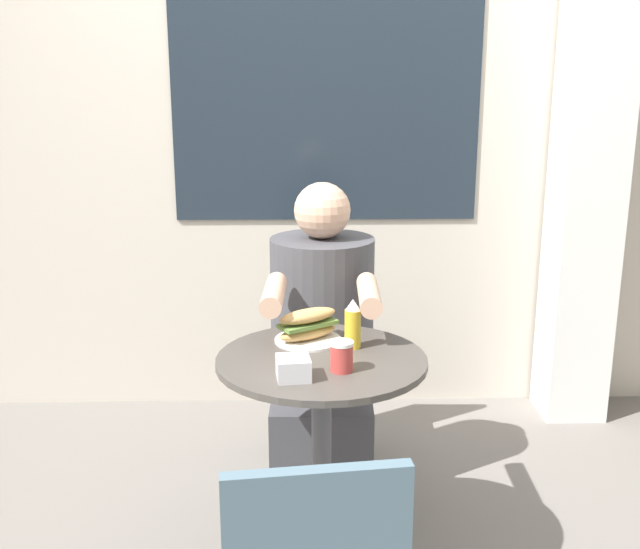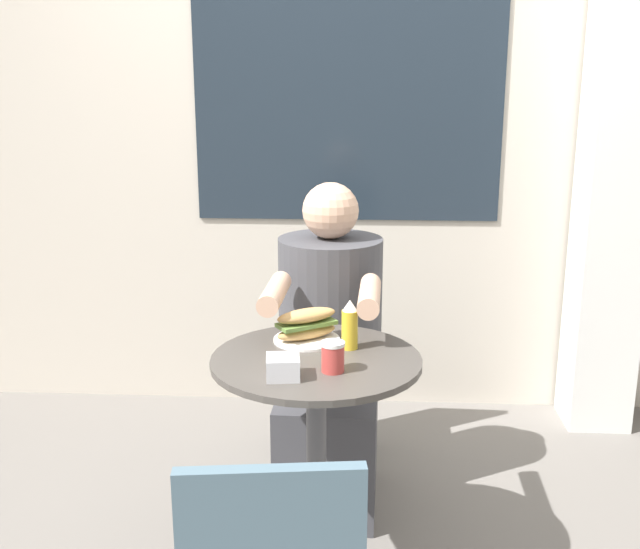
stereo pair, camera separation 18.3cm
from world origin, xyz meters
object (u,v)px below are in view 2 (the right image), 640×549
Objects in this scene: seated_diner at (329,369)px; condiment_bottle at (350,325)px; cafe_table at (316,424)px; drink_cup at (333,357)px; diner_chair at (334,336)px; sandwich_on_plate at (307,327)px.

seated_diner is 7.84× the size of condiment_bottle.
cafe_table is 0.28m from drink_cup.
seated_diner reaches higher than cafe_table.
cafe_table is at bearing 90.32° from seated_diner.
diner_chair is 5.70× the size of condiment_bottle.
condiment_bottle reaches higher than diner_chair.
seated_diner is (0.02, 0.51, -0.03)m from cafe_table.
condiment_bottle is at bearing 77.06° from drink_cup.
seated_diner is 0.54m from condiment_bottle.
condiment_bottle reaches higher than cafe_table.
seated_diner reaches higher than condiment_bottle.
sandwich_on_plate is (-0.04, 0.14, 0.26)m from cafe_table.
sandwich_on_plate is 2.39× the size of drink_cup.
diner_chair is (0.02, 0.86, -0.02)m from cafe_table.
condiment_bottle is at bearing 97.59° from diner_chair.
seated_diner reaches higher than drink_cup.
sandwich_on_plate is at bearing 87.38° from diner_chair.
drink_cup is 0.57× the size of condiment_bottle.
seated_diner is 5.77× the size of sandwich_on_plate.
sandwich_on_plate is at bearing 155.72° from condiment_bottle.
diner_chair is 0.73× the size of seated_diner.
condiment_bottle is (0.08, -0.78, 0.31)m from diner_chair.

